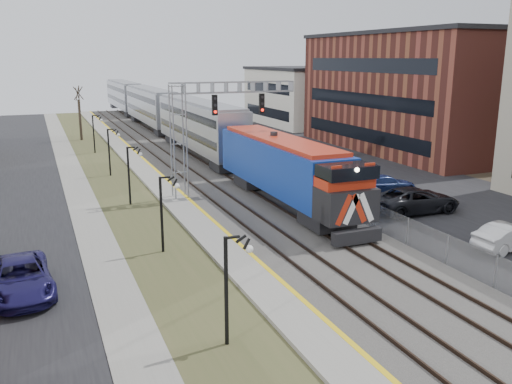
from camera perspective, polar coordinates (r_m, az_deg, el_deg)
street_west at (r=44.31m, az=-24.18°, el=0.02°), size 7.00×120.00×0.04m
sidewalk at (r=44.33m, az=-18.38°, el=0.58°), size 2.00×120.00×0.08m
grass_median at (r=44.60m, az=-14.55°, el=0.91°), size 4.00×120.00×0.06m
platform at (r=45.05m, az=-10.78°, el=1.36°), size 2.00×120.00×0.24m
ballast_bed at (r=46.26m, az=-4.71°, el=1.87°), size 8.00×120.00×0.20m
parking_lot at (r=51.08m, az=8.25°, el=2.84°), size 16.00×120.00×0.04m
platform_edge at (r=45.20m, az=-9.70°, el=1.62°), size 0.24×120.00×0.01m
track_near at (r=45.68m, az=-7.11°, el=1.88°), size 1.58×120.00×0.15m
track_far at (r=46.69m, az=-2.96°, el=2.23°), size 1.58×120.00×0.15m
train at (r=69.28m, az=-9.66°, el=8.12°), size 3.00×85.85×5.33m
signal_gantry at (r=37.96m, az=-5.68°, el=7.59°), size 9.00×1.07×8.15m
lampposts at (r=28.13m, az=-10.03°, el=-2.29°), size 0.14×62.14×4.00m
fence at (r=47.52m, az=0.11°, el=3.10°), size 0.04×120.00×1.60m
buildings_east at (r=55.86m, az=23.21°, el=9.32°), size 16.00×76.00×15.00m
car_lot_b at (r=31.20m, az=25.20°, el=-4.31°), size 4.33×1.79×1.40m
car_lot_c at (r=36.34m, az=16.41°, el=-0.87°), size 5.91×2.76×1.64m
car_lot_d at (r=40.79m, az=13.43°, el=0.73°), size 4.86×2.18×1.38m
car_lot_e at (r=44.68m, az=4.87°, el=2.18°), size 4.22×2.73×1.34m
car_street_a at (r=25.11m, az=-23.52°, el=-8.35°), size 2.89×5.48×1.47m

